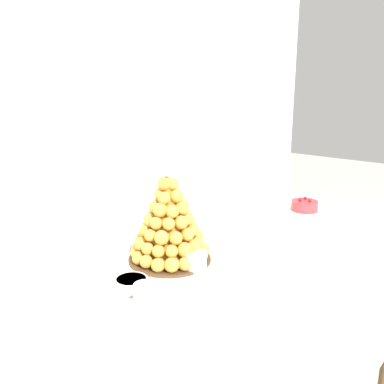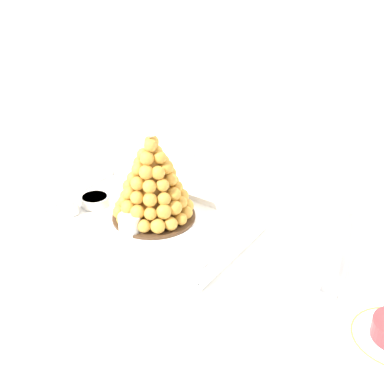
{
  "view_description": "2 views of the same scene",
  "coord_description": "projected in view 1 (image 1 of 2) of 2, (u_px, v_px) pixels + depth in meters",
  "views": [
    {
      "loc": [
        -1.03,
        -0.75,
        1.31
      ],
      "look_at": [
        -0.13,
        -0.03,
        1.0
      ],
      "focal_mm": 40.63,
      "sensor_mm": 36.0,
      "label": 1
    },
    {
      "loc": [
        0.63,
        -0.96,
        1.57
      ],
      "look_at": [
        -0.03,
        -0.0,
        0.93
      ],
      "focal_mm": 48.56,
      "sensor_mm": 36.0,
      "label": 2
    }
  ],
  "objects": [
    {
      "name": "buffet_table",
      "position": [
        211.0,
        273.0,
        1.39
      ],
      "size": [
        1.55,
        1.0,
        0.79
      ],
      "color": "brown",
      "rests_on": "ground_plane"
    },
    {
      "name": "backdrop_wall",
      "position": [
        28.0,
        91.0,
        1.84
      ],
      "size": [
        4.8,
        0.1,
        2.5
      ],
      "primitive_type": "cube",
      "color": "silver",
      "rests_on": "ground_plane"
    },
    {
      "name": "macaron_goblet",
      "position": [
        271.0,
        181.0,
        1.56
      ],
      "size": [
        0.12,
        0.12,
        0.26
      ],
      "color": "white",
      "rests_on": "buffet_table"
    },
    {
      "name": "croquembouche",
      "position": [
        169.0,
        225.0,
        1.22
      ],
      "size": [
        0.24,
        0.24,
        0.28
      ],
      "color": "#4C331E",
      "rests_on": "serving_tray"
    },
    {
      "name": "creme_brulee_ramekin",
      "position": [
        131.0,
        283.0,
        1.07
      ],
      "size": [
        0.08,
        0.08,
        0.03
      ],
      "color": "white",
      "rests_on": "serving_tray"
    },
    {
      "name": "fruit_tart_plate",
      "position": [
        304.0,
        208.0,
        1.71
      ],
      "size": [
        0.19,
        0.19,
        0.06
      ],
      "color": "white",
      "rests_on": "buffet_table"
    },
    {
      "name": "dessert_cup_centre",
      "position": [
        243.0,
        239.0,
        1.34
      ],
      "size": [
        0.06,
        0.06,
        0.05
      ],
      "color": "silver",
      "rests_on": "serving_tray"
    },
    {
      "name": "dessert_cup_mid_left",
      "position": [
        195.0,
        262.0,
        1.17
      ],
      "size": [
        0.06,
        0.06,
        0.05
      ],
      "color": "silver",
      "rests_on": "serving_tray"
    },
    {
      "name": "serving_tray",
      "position": [
        177.0,
        263.0,
        1.23
      ],
      "size": [
        0.58,
        0.35,
        0.02
      ],
      "color": "white",
      "rests_on": "buffet_table"
    },
    {
      "name": "dessert_cup_left",
      "position": [
        145.0,
        294.0,
        1.0
      ],
      "size": [
        0.06,
        0.06,
        0.05
      ],
      "color": "silver",
      "rests_on": "serving_tray"
    },
    {
      "name": "wine_glass",
      "position": [
        100.0,
        205.0,
        1.34
      ],
      "size": [
        0.08,
        0.08,
        0.17
      ],
      "color": "silver",
      "rests_on": "buffet_table"
    }
  ]
}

